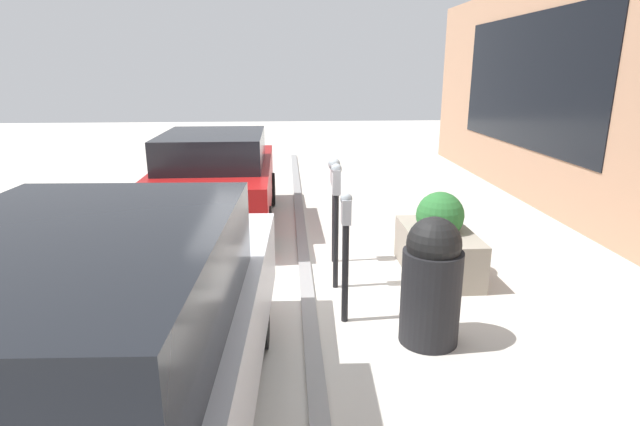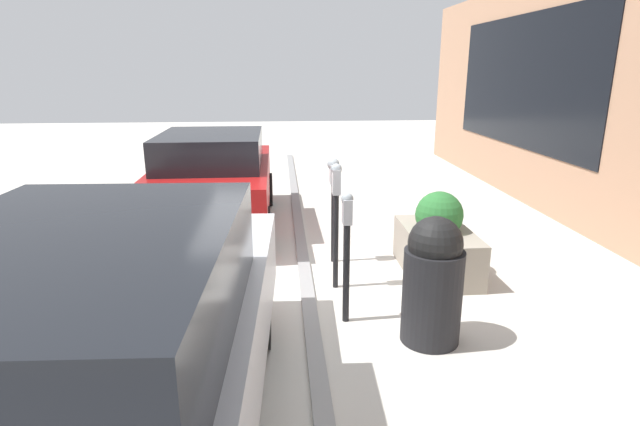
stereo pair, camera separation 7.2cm
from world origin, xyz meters
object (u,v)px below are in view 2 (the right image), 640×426
(planter_box, at_px, (437,243))
(parked_car_front, at_px, (96,355))
(parking_meter_nearest, at_px, (347,241))
(parking_meter_second, at_px, (336,207))
(parking_meter_middle, at_px, (333,183))
(trash_bin, at_px, (433,280))
(parked_car_middle, at_px, (214,178))

(planter_box, distance_m, parked_car_front, 4.43)
(parking_meter_nearest, height_order, parking_meter_second, parking_meter_second)
(planter_box, bearing_deg, parking_meter_nearest, 131.71)
(parking_meter_middle, relative_size, parked_car_front, 0.30)
(planter_box, height_order, parked_car_front, parked_car_front)
(parking_meter_second, relative_size, parking_meter_middle, 1.06)
(parked_car_front, distance_m, trash_bin, 2.96)
(planter_box, height_order, parked_car_middle, parked_car_middle)
(parking_meter_second, bearing_deg, trash_bin, -148.86)
(planter_box, bearing_deg, parked_car_middle, 53.47)
(parking_meter_nearest, height_order, parked_car_middle, parked_car_middle)
(parking_meter_middle, xyz_separation_m, planter_box, (-0.50, -1.29, -0.69))
(trash_bin, bearing_deg, parked_car_middle, 32.72)
(parking_meter_nearest, distance_m, parked_car_front, 2.63)
(parking_meter_nearest, bearing_deg, parking_meter_middle, -1.38)
(parking_meter_nearest, relative_size, parking_meter_middle, 0.96)
(parked_car_middle, bearing_deg, parking_meter_nearest, -153.76)
(parked_car_middle, distance_m, trash_bin, 4.65)
(parking_meter_nearest, relative_size, parked_car_middle, 0.35)
(parking_meter_middle, bearing_deg, trash_bin, -161.21)
(planter_box, distance_m, parked_car_middle, 3.85)
(parking_meter_middle, bearing_deg, planter_box, -111.17)
(parked_car_front, bearing_deg, trash_bin, -57.57)
(parking_meter_second, bearing_deg, parking_meter_middle, -3.78)
(parking_meter_middle, relative_size, planter_box, 1.02)
(parking_meter_middle, relative_size, parked_car_middle, 0.37)
(parking_meter_middle, distance_m, parked_car_front, 4.05)
(planter_box, bearing_deg, parking_meter_middle, 68.83)
(trash_bin, bearing_deg, parking_meter_second, 31.14)
(parking_meter_second, height_order, parking_meter_middle, parking_meter_second)
(parking_meter_middle, bearing_deg, parking_meter_second, 176.22)
(planter_box, relative_size, trash_bin, 1.12)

